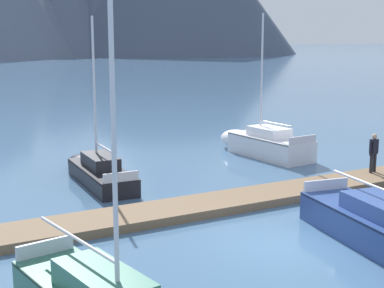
% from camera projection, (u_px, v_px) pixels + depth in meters
% --- Properties ---
extents(ground_plane, '(700.00, 700.00, 0.00)m').
position_uv_depth(ground_plane, '(277.00, 244.00, 16.91)').
color(ground_plane, '#426689').
extents(dock, '(26.85, 3.73, 0.30)m').
position_uv_depth(dock, '(216.00, 204.00, 20.44)').
color(dock, brown).
rests_on(dock, ground).
extents(sailboat_mid_dock_port, '(1.66, 6.56, 6.91)m').
position_uv_depth(sailboat_mid_dock_port, '(97.00, 170.00, 24.05)').
color(sailboat_mid_dock_port, black).
rests_on(sailboat_mid_dock_port, ground).
extents(sailboat_far_berth, '(2.65, 6.35, 7.24)m').
position_uv_depth(sailboat_far_berth, '(262.00, 143.00, 29.46)').
color(sailboat_far_berth, silver).
rests_on(sailboat_far_berth, ground).
extents(person_on_dock, '(0.57, 0.31, 1.69)m').
position_uv_depth(person_on_dock, '(374.00, 151.00, 24.34)').
color(person_on_dock, '#232328').
rests_on(person_on_dock, dock).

